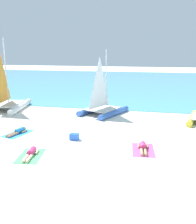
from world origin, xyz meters
name	(u,v)px	position (x,y,z in m)	size (l,w,h in m)	color
ground_plane	(112,111)	(0.00, 10.00, 0.00)	(120.00, 120.00, 0.00)	white
ocean_water	(133,82)	(0.00, 30.38, 0.03)	(120.00, 40.00, 0.05)	#4C9EB7
sailboat_blue	(103,105)	(-0.57, 8.90, 0.75)	(3.77, 4.53, 5.05)	blue
sailboat_white	(5,99)	(-8.93, 8.62, 0.89)	(3.69, 5.03, 5.98)	white
towel_left	(18,134)	(-4.65, 2.96, 0.01)	(1.10, 1.90, 0.01)	#338CD8
sunbather_left	(18,131)	(-4.64, 3.03, 0.13)	(0.74, 1.56, 0.30)	#268CCC
towel_middle	(31,156)	(-2.30, 0.03, 0.01)	(1.10, 1.90, 0.01)	#4CB266
sunbather_middle	(31,153)	(-2.31, 0.10, 0.13)	(0.66, 1.57, 0.30)	#D83372
towel_right	(143,150)	(2.96, 1.96, 0.01)	(1.10, 1.90, 0.01)	#D84C99
sunbather_right	(143,147)	(2.95, 2.02, 0.13)	(0.58, 1.57, 0.30)	#D83372
cooler_box	(74,137)	(-0.93, 2.68, 0.18)	(0.50, 0.36, 0.36)	blue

